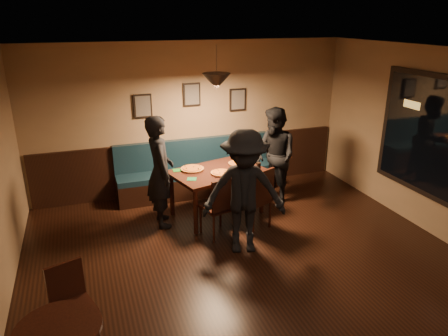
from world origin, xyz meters
The scene contains 26 objects.
floor centered at (0.00, 0.00, 0.00)m, with size 7.00×7.00×0.00m, color black.
ceiling centered at (0.00, 0.00, 2.80)m, with size 7.00×7.00×0.00m, color silver.
wall_back centered at (0.00, 3.50, 1.40)m, with size 6.00×6.00×0.00m, color #8C704F.
wainscot centered at (0.00, 3.47, 0.50)m, with size 5.88×0.06×1.00m, color black.
booth_bench centered at (0.00, 3.20, 0.50)m, with size 3.00×0.60×1.00m, color #0F232D, non-canonical shape.
window_frame centered at (2.96, 0.50, 1.50)m, with size 0.06×2.56×1.86m, color black.
window_glass centered at (2.93, 0.50, 1.50)m, with size 2.40×2.40×0.00m, color black.
picture_left centered at (-0.90, 3.47, 1.70)m, with size 0.32×0.04×0.42m, color black.
picture_center centered at (0.00, 3.47, 1.85)m, with size 0.32×0.04×0.42m, color black.
picture_right centered at (0.90, 3.47, 1.70)m, with size 0.32×0.04×0.42m, color black.
pendant_lamp centered at (0.08, 2.26, 2.25)m, with size 0.44×0.44×0.25m, color black.
dining_table centered at (0.08, 2.26, 0.39)m, with size 1.47×0.95×0.79m, color black.
chair_near_left centered at (-0.15, 1.57, 0.49)m, with size 0.43×0.43×0.98m, color black, non-canonical shape.
chair_near_right centered at (0.45, 1.60, 0.51)m, with size 0.45×0.45×1.02m, color #311B0D, non-canonical shape.
diner_left centered at (-0.88, 2.21, 0.90)m, with size 0.66×0.43×1.80m, color black.
diner_right centered at (1.19, 2.38, 0.87)m, with size 0.84×0.66×1.73m, color black.
diner_front centered at (0.06, 1.02, 0.90)m, with size 1.16×0.67×1.80m, color black.
pizza_a centered at (-0.31, 2.41, 0.81)m, with size 0.39×0.39×0.04m, color gold.
pizza_b centered at (0.09, 2.08, 0.81)m, with size 0.34×0.34×0.04m, color #BF8623.
pizza_c centered at (0.51, 2.43, 0.81)m, with size 0.32×0.32×0.04m, color #D05F27.
soda_glass centered at (0.70, 1.98, 0.87)m, with size 0.07×0.07×0.15m, color black.
tabasco_bottle centered at (0.58, 2.17, 0.85)m, with size 0.03×0.03×0.12m, color #A60511.
napkin_a centered at (-0.55, 2.47, 0.79)m, with size 0.15×0.15×0.01m, color #1B651D.
napkin_b centered at (-0.43, 2.01, 0.79)m, with size 0.15×0.15×0.01m, color #1B6834.
cutlery_set centered at (0.07, 1.93, 0.79)m, with size 0.02×0.18×0.00m, color #B5B5BA.
cafe_chair_far centered at (-2.25, -0.09, 0.43)m, with size 0.38×0.38×0.85m, color black, non-canonical shape.
Camera 1 is at (-1.96, -3.88, 3.20)m, focal length 33.39 mm.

